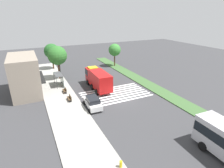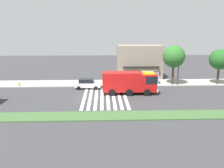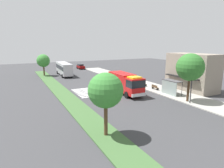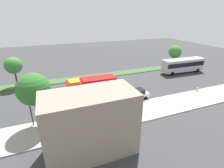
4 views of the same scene
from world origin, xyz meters
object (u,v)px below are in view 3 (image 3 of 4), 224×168
Objects in this scene: fire_truck at (126,83)px; bus_stop_shelter at (170,84)px; bench_near_shelter at (155,87)px; median_tree_far_west at (43,61)px; street_lamp at (192,81)px; transit_bus at (64,68)px; median_tree_west at (106,91)px; parked_car_mid at (123,80)px; sidewalk_tree_west at (190,67)px; parked_car_west at (81,66)px; fire_hydrant at (105,74)px; bench_west_of_shelter at (143,84)px.

fire_truck reaches higher than bus_stop_shelter.
median_tree_far_west is at bearing -148.73° from bench_near_shelter.
street_lamp is (9.44, 5.46, 1.45)m from fire_truck.
transit_bus is at bearing -159.04° from bus_stop_shelter.
median_tree_west reaches higher than fire_truck.
bus_stop_shelter is (11.49, 2.80, 0.98)m from parked_car_mid.
median_tree_west is (3.44, -15.54, 1.07)m from street_lamp.
sidewalk_tree_west is at bearing 10.54° from parked_car_mid.
parked_car_mid is (29.55, 0.00, 0.01)m from parked_car_west.
bus_stop_shelter is 4.20m from bench_near_shelter.
parked_car_mid is at bearing -152.48° from transit_bus.
street_lamp is 0.77× the size of sidewalk_tree_west.
sidewalk_tree_west is 28.82m from fire_hydrant.
bench_west_of_shelter is at bearing 177.24° from sidewalk_tree_west.
fire_truck is 1.52× the size of median_tree_far_west.
bench_near_shelter is at bearing 176.01° from sidewalk_tree_west.
bus_stop_shelter reaches higher than fire_hydrant.
sidewalk_tree_west reaches higher than median_tree_west.
street_lamp reaches higher than parked_car_west.
parked_car_west is 41.15m from bus_stop_shelter.
sidewalk_tree_west is at bearing -7.87° from bus_stop_shelter.
bus_stop_shelter is at bearing 172.13° from sidewalk_tree_west.
fire_truck is 2.54× the size of bus_stop_shelter.
transit_bus is at bearing -152.12° from parked_car_mid.
median_tree_west reaches higher than transit_bus.
median_tree_far_west is (-26.96, -10.08, 2.19)m from fire_truck.
median_tree_west is at bearing -45.29° from bench_west_of_shelter.
bus_stop_shelter is at bearing 169.09° from street_lamp.
bench_west_of_shelter is (21.90, 11.33, -1.51)m from transit_bus.
transit_bus reaches higher than bench_west_of_shelter.
transit_bus is (11.41, -8.54, 1.20)m from parked_car_west.
bench_west_of_shelter is (-7.73, -0.02, -1.30)m from bus_stop_shelter.
fire_truck is 1.45× the size of median_tree_west.
bus_stop_shelter is at bearing 58.02° from fire_truck.
parked_car_mid is at bearing -0.13° from parked_car_west.
parked_car_west is at bearing -175.70° from bench_near_shelter.
fire_truck is 20.58m from fire_hydrant.
bench_west_of_shelter is at bearing 180.00° from bench_near_shelter.
transit_bus is 3.20× the size of bus_stop_shelter.
bench_west_of_shelter is 13.28m from street_lamp.
median_tree_west is 36.37m from fire_hydrant.
median_tree_far_west is at bearing -144.87° from bench_west_of_shelter.
transit_bus is at bearing -152.65° from bench_west_of_shelter.
street_lamp is 2.11m from sidewalk_tree_west.
median_tree_west is at bearing -15.60° from parked_car_west.
parked_car_west is 33.43m from bench_west_of_shelter.
sidewalk_tree_west is (15.84, 2.20, 4.46)m from parked_car_mid.
parked_car_mid is at bearing -173.85° from street_lamp.
parked_car_mid is 1.32× the size of bus_stop_shelter.
median_tree_west is at bearing -74.97° from sidewalk_tree_west.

